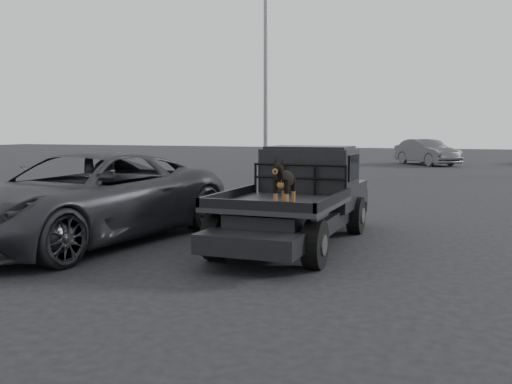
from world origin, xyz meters
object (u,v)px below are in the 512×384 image
at_px(dog, 285,183).
at_px(parked_suv, 85,197).
at_px(flatbed_ute, 296,220).
at_px(distant_car_a, 427,152).

xyz_separation_m(dog, parked_suv, (-4.11, 0.39, -0.44)).
relative_size(flatbed_ute, distant_car_a, 1.14).
distance_m(dog, distant_car_a, 27.54).
bearing_deg(dog, flatbed_ute, 100.58).
relative_size(parked_suv, distant_car_a, 1.29).
distance_m(flatbed_ute, dog, 1.80).
height_order(parked_suv, distant_car_a, parked_suv).
height_order(dog, distant_car_a, dog).
xyz_separation_m(flatbed_ute, distant_car_a, (0.32, 25.96, 0.32)).
bearing_deg(parked_suv, flatbed_ute, 25.06).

